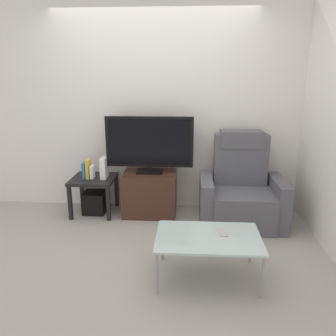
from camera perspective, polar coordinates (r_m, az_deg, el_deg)
name	(u,v)px	position (r m, az deg, el deg)	size (l,w,h in m)	color
ground_plane	(145,244)	(3.70, -3.86, -12.58)	(6.40, 6.40, 0.00)	#9E998E
wall_back	(155,109)	(4.40, -2.28, 9.83)	(6.40, 0.06, 2.60)	silver
tv_stand	(150,193)	(4.34, -3.04, -4.24)	(0.66, 0.49, 0.54)	#3D2319
television	(149,143)	(4.18, -3.14, 4.13)	(1.08, 0.20, 0.70)	black
recliner_armchair	(241,192)	(4.16, 12.19, -4.02)	(0.98, 0.78, 1.08)	#515156
side_table	(94,183)	(4.42, -12.38, -2.52)	(0.54, 0.54, 0.47)	black
subwoofer_box	(95,202)	(4.51, -12.19, -5.63)	(0.28, 0.28, 0.28)	black
book_leftmost	(85,170)	(4.38, -13.84, -0.36)	(0.04, 0.11, 0.20)	#3366B2
book_middle	(88,169)	(4.36, -13.26, -0.17)	(0.04, 0.12, 0.24)	gold
book_rightmost	(92,172)	(4.36, -12.57, -0.65)	(0.04, 0.11, 0.16)	white
game_console	(104,168)	(4.33, -10.65, 0.05)	(0.07, 0.20, 0.26)	white
coffee_table	(208,239)	(3.00, 6.77, -11.74)	(0.90, 0.60, 0.40)	#B2C6C1
cell_phone	(223,232)	(3.07, 9.23, -10.60)	(0.07, 0.15, 0.01)	#B7B7BC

